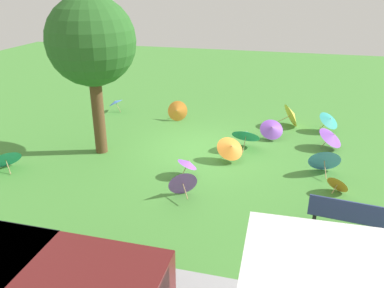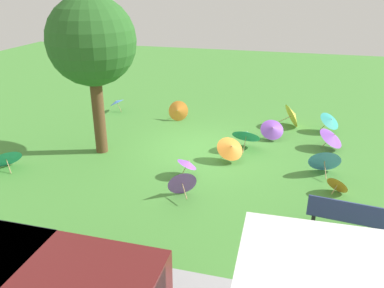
# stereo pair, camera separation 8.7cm
# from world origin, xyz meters

# --- Properties ---
(ground) EXTENTS (40.00, 40.00, 0.00)m
(ground) POSITION_xyz_m (0.00, 0.00, 0.00)
(ground) COLOR #478C38
(park_bench) EXTENTS (1.64, 0.66, 0.90)m
(park_bench) POSITION_xyz_m (-4.16, 3.71, 0.47)
(park_bench) COLOR navy
(park_bench) RESTS_ON ground
(shade_tree) EXTENTS (2.66, 2.66, 4.89)m
(shade_tree) POSITION_xyz_m (3.11, 0.94, 3.51)
(shade_tree) COLOR brown
(shade_tree) RESTS_ON ground
(parasol_purple_0) EXTENTS (0.81, 0.81, 0.61)m
(parasol_purple_0) POSITION_xyz_m (-0.10, 1.90, 0.42)
(parasol_purple_0) COLOR tan
(parasol_purple_0) RESTS_ON ground
(parasol_orange_0) EXTENTS (1.12, 1.10, 0.82)m
(parasol_orange_0) POSITION_xyz_m (-1.11, 0.64, 0.48)
(parasol_orange_0) COLOR tan
(parasol_orange_0) RESTS_ON ground
(parasol_purple_1) EXTENTS (0.95, 0.88, 0.75)m
(parasol_purple_1) POSITION_xyz_m (-2.21, -1.53, 0.42)
(parasol_purple_1) COLOR tan
(parasol_purple_1) RESTS_ON ground
(parasol_orange_1) EXTENTS (0.82, 0.75, 0.81)m
(parasol_orange_1) POSITION_xyz_m (1.59, -2.65, 0.40)
(parasol_orange_1) COLOR tan
(parasol_orange_1) RESTS_ON ground
(parasol_yellow_0) EXTENTS (1.07, 1.09, 0.93)m
(parasol_yellow_0) POSITION_xyz_m (-2.87, -3.12, 0.47)
(parasol_yellow_0) COLOR tan
(parasol_yellow_0) RESTS_ON ground
(parasol_blue_0) EXTENTS (0.98, 0.96, 0.88)m
(parasol_blue_0) POSITION_xyz_m (-3.86, 0.65, 0.44)
(parasol_blue_0) COLOR tan
(parasol_blue_0) RESTS_ON ground
(parasol_blue_1) EXTENTS (0.66, 0.68, 0.63)m
(parasol_blue_1) POSITION_xyz_m (4.43, -3.03, 0.44)
(parasol_blue_1) COLOR tan
(parasol_blue_1) RESTS_ON ground
(parasol_teal_0) EXTENTS (1.13, 1.16, 0.77)m
(parasol_teal_0) POSITION_xyz_m (5.23, 2.87, 0.39)
(parasol_teal_0) COLOR tan
(parasol_teal_0) RESTS_ON ground
(parasol_purple_2) EXTENTS (1.10, 1.12, 0.78)m
(parasol_purple_2) POSITION_xyz_m (-4.19, -1.20, 0.46)
(parasol_purple_2) COLOR tan
(parasol_purple_2) RESTS_ON ground
(parasol_teal_2) EXTENTS (1.00, 0.90, 0.88)m
(parasol_teal_2) POSITION_xyz_m (-1.44, -0.53, 0.51)
(parasol_teal_2) COLOR tan
(parasol_teal_2) RESTS_ON ground
(parasol_purple_3) EXTENTS (0.87, 0.88, 0.78)m
(parasol_purple_3) POSITION_xyz_m (-0.22, 2.95, 0.39)
(parasol_purple_3) COLOR tan
(parasol_purple_3) RESTS_ON ground
(parasol_teal_3) EXTENTS (1.02, 1.04, 0.77)m
(parasol_teal_3) POSITION_xyz_m (-4.20, -2.82, 0.48)
(parasol_teal_3) COLOR tan
(parasol_teal_3) RESTS_ON ground
(parasol_orange_4) EXTENTS (0.70, 0.64, 0.55)m
(parasol_orange_4) POSITION_xyz_m (-4.18, 1.82, 0.27)
(parasol_orange_4) COLOR tan
(parasol_orange_4) RESTS_ON ground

